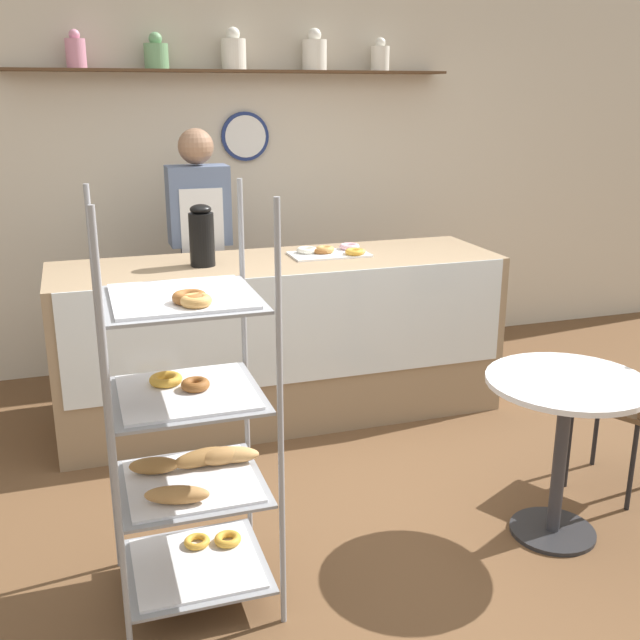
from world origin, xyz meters
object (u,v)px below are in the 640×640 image
pastry_rack (191,438)px  donut_tray_counter (333,251)px  cafe_table (564,419)px  person_worker (201,249)px  cafe_chair (638,392)px  coffee_carafe (202,236)px

pastry_rack → donut_tray_counter: 2.02m
cafe_table → pastry_rack: bearing=176.6°
person_worker → cafe_table: person_worker is taller
person_worker → cafe_chair: bearing=-49.6°
cafe_chair → cafe_table: bearing=-8.0°
coffee_carafe → person_worker: bearing=82.0°
cafe_table → cafe_chair: size_ratio=0.86×
pastry_rack → donut_tray_counter: bearing=55.2°
cafe_chair → coffee_carafe: 2.45m
donut_tray_counter → cafe_chair: bearing=-55.6°
pastry_rack → cafe_chair: bearing=2.9°
coffee_carafe → donut_tray_counter: 0.82m
person_worker → donut_tray_counter: size_ratio=3.64×
pastry_rack → coffee_carafe: bearing=78.2°
person_worker → pastry_rack: bearing=-100.8°
pastry_rack → donut_tray_counter: size_ratio=3.42×
coffee_carafe → pastry_rack: bearing=-101.8°
person_worker → cafe_table: (1.20, -2.28, -0.39)m
pastry_rack → cafe_chair: (2.19, 0.11, -0.14)m
pastry_rack → person_worker: person_worker is taller
pastry_rack → cafe_chair: 2.19m
coffee_carafe → donut_tray_counter: (0.81, 0.05, -0.15)m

